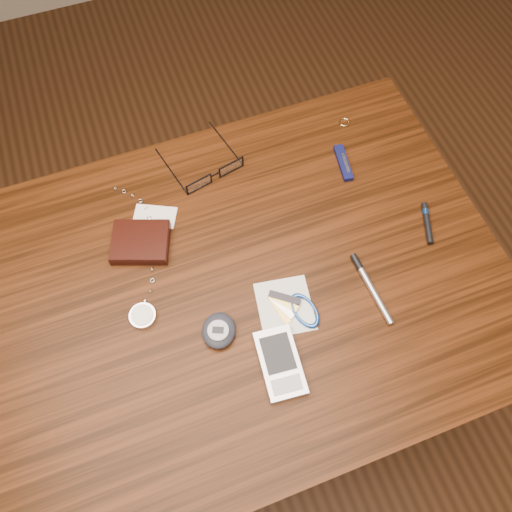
% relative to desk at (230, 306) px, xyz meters
% --- Properties ---
extents(ground, '(3.80, 3.80, 0.00)m').
position_rel_desk_xyz_m(ground, '(0.00, 0.00, -0.65)').
color(ground, '#472814').
rests_on(ground, ground).
extents(desk, '(1.00, 0.70, 0.75)m').
position_rel_desk_xyz_m(desk, '(0.00, 0.00, 0.00)').
color(desk, '#351808').
rests_on(desk, ground).
extents(wallet_and_card, '(0.15, 0.15, 0.02)m').
position_rel_desk_xyz_m(wallet_and_card, '(-0.12, 0.13, 0.11)').
color(wallet_and_card, black).
rests_on(wallet_and_card, desk).
extents(eyeglasses, '(0.16, 0.16, 0.03)m').
position_rel_desk_xyz_m(eyeglasses, '(0.05, 0.23, 0.11)').
color(eyeglasses, black).
rests_on(eyeglasses, desk).
extents(gold_ring, '(0.03, 0.03, 0.00)m').
position_rel_desk_xyz_m(gold_ring, '(0.35, 0.27, 0.10)').
color(gold_ring, '#D9B161').
rests_on(gold_ring, desk).
extents(pocket_watch, '(0.09, 0.30, 0.01)m').
position_rel_desk_xyz_m(pocket_watch, '(-0.15, 0.00, 0.11)').
color(pocket_watch, silver).
rests_on(pocket_watch, desk).
extents(pda_phone, '(0.07, 0.12, 0.02)m').
position_rel_desk_xyz_m(pda_phone, '(0.04, -0.16, 0.11)').
color(pda_phone, '#A9AAAE').
rests_on(pda_phone, desk).
extents(pedometer, '(0.08, 0.08, 0.03)m').
position_rel_desk_xyz_m(pedometer, '(-0.04, -0.08, 0.11)').
color(pedometer, '#22232C').
rests_on(pedometer, desk).
extents(notepad_keys, '(0.12, 0.12, 0.01)m').
position_rel_desk_xyz_m(notepad_keys, '(0.10, -0.08, 0.11)').
color(notepad_keys, silver).
rests_on(notepad_keys, desk).
extents(pocket_knife, '(0.03, 0.09, 0.01)m').
position_rel_desk_xyz_m(pocket_knife, '(0.30, 0.17, 0.11)').
color(pocket_knife, '#0E0F3D').
rests_on(pocket_knife, desk).
extents(silver_pen, '(0.02, 0.14, 0.01)m').
position_rel_desk_xyz_m(silver_pen, '(0.24, -0.08, 0.11)').
color(silver_pen, '#ADADB2').
rests_on(silver_pen, desk).
extents(black_blue_pen, '(0.04, 0.08, 0.01)m').
position_rel_desk_xyz_m(black_blue_pen, '(0.39, -0.01, 0.11)').
color(black_blue_pen, black).
rests_on(black_blue_pen, desk).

